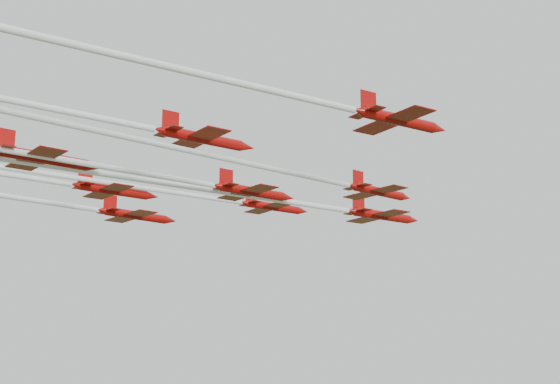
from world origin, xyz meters
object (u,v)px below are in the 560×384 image
Objects in this scene: jet_row2_right at (258,166)px; jet_row3_right at (321,102)px; jet_lead at (277,200)px; jet_row2_left at (212,198)px; jet_row4_left at (28,178)px; jet_row4_right at (89,116)px; jet_row3_left at (43,202)px; jet_row3_mid at (160,176)px.

jet_row2_right is 12.97m from jet_row3_right.
jet_row3_right is at bearing -26.96° from jet_lead.
jet_row4_left is at bearing -91.34° from jet_row2_left.
jet_row4_right reaches higher than jet_row4_left.
jet_row3_left is 1.17× the size of jet_row4_right.
jet_lead is at bearing 40.44° from jet_row3_left.
jet_row4_left reaches higher than jet_row2_right.
jet_row3_mid is (7.97, -16.65, -1.67)m from jet_row2_left.
jet_row4_left reaches higher than jet_row3_left.
jet_row3_left is 1.22× the size of jet_row4_left.
jet_row3_right reaches higher than jet_row4_right.
jet_row4_right is at bearing -99.31° from jet_row2_right.
jet_lead is 1.56× the size of jet_row3_right.
jet_row3_right is at bearing 3.92° from jet_row3_left.
jet_lead is 29.37m from jet_row4_left.
jet_row4_left is at bearing -143.56° from jet_row3_mid.
jet_row2_left is 1.07× the size of jet_row3_right.
jet_row2_left is (-10.78, -0.26, 1.72)m from jet_lead.
jet_lead is 1.25× the size of jet_row3_mid.
jet_row2_left is 23.99m from jet_row4_left.
jet_row2_right is 13.07m from jet_row3_mid.
jet_row4_right reaches higher than jet_lead.
jet_row3_mid is at bearing 6.64° from jet_row3_left.
jet_row3_mid is 1.25× the size of jet_row3_right.
jet_row4_right is at bearing -65.72° from jet_lead.
jet_row2_left reaches higher than jet_row3_mid.
jet_row3_left is (-15.92, -14.87, -0.90)m from jet_row2_left.
jet_row3_right is 0.87× the size of jet_row4_left.
jet_lead is 1.12× the size of jet_row3_left.
jet_row2_left is at bearing -161.48° from jet_lead.
jet_row3_left reaches higher than jet_row3_mid.
jet_row2_left is 0.86× the size of jet_row3_mid.
jet_row3_left is at bearing 167.07° from jet_row4_right.
jet_row3_mid is (-12.99, -1.18, 0.77)m from jet_row2_right.
jet_row3_left is 1.12× the size of jet_row3_mid.
jet_row3_left is 48.79m from jet_row3_right.
jet_row2_right is at bearing 9.97° from jet_row3_left.
jet_row4_right is at bearing -7.54° from jet_row4_left.
jet_row2_left is 0.72× the size of jet_row2_right.
jet_row2_left reaches higher than jet_lead.
jet_row2_right is 1.30× the size of jet_row4_left.
jet_row4_right is (-6.18, -16.25, 2.19)m from jet_row2_right.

